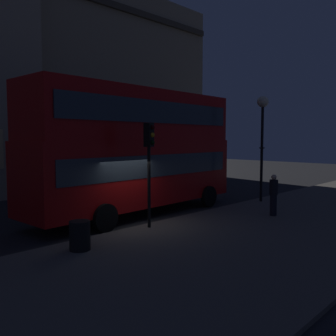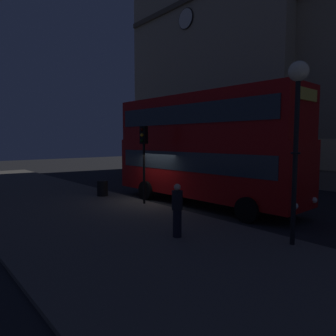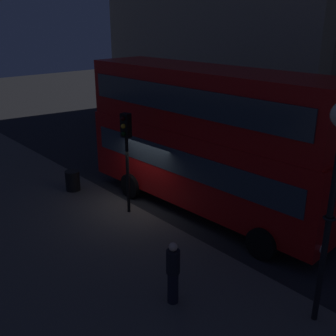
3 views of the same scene
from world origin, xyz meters
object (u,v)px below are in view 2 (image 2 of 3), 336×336
Objects in this scene: traffic_light_near_kerb at (144,148)px; pedestrian at (177,210)px; street_lamp at (297,103)px; litter_bin at (102,188)px; double_decker_bus at (202,144)px.

pedestrian is at bearing -40.11° from traffic_light_near_kerb.
street_lamp is 6.30× the size of litter_bin.
street_lamp is at bearing -136.72° from pedestrian.
traffic_light_near_kerb is 4.44× the size of litter_bin.
street_lamp reaches higher than double_decker_bus.
pedestrian is 8.38m from litter_bin.
street_lamp reaches higher than traffic_light_near_kerb.
traffic_light_near_kerb is at bearing 9.34° from litter_bin.
pedestrian is at bearing -11.68° from litter_bin.
traffic_light_near_kerb is 3.99m from litter_bin.
traffic_light_near_kerb is at bearing -124.96° from double_decker_bus.
traffic_light_near_kerb is at bearing -19.03° from pedestrian.
pedestrian is at bearing -141.86° from street_lamp.
street_lamp is at bearing -16.47° from traffic_light_near_kerb.
traffic_light_near_kerb is at bearing 179.48° from street_lamp.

